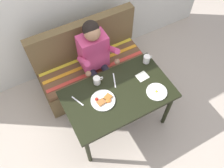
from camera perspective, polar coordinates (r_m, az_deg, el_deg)
name	(u,v)px	position (r m, az deg, el deg)	size (l,w,h in m)	color
ground_plane	(117,122)	(3.22, 1.28, -9.11)	(8.00, 8.00, 0.00)	#B1A495
table	(118,97)	(2.64, 1.55, -3.26)	(1.20, 0.70, 0.73)	black
couch	(91,67)	(3.29, -5.09, 4.08)	(1.44, 0.56, 1.00)	brown
person	(96,56)	(2.88, -3.94, 6.78)	(0.45, 0.61, 1.21)	#C03C6E
plate_breakfast	(103,100)	(2.51, -2.17, -3.94)	(0.26, 0.26, 0.05)	white
plate_eggs	(157,92)	(2.62, 10.80, -1.87)	(0.23, 0.23, 0.04)	white
coffee_mug	(147,59)	(2.82, 8.44, 6.04)	(0.12, 0.08, 0.10)	white
coffee_mug_second	(97,80)	(2.61, -3.67, 0.90)	(0.12, 0.08, 0.09)	white
napkin	(142,76)	(2.71, 7.37, 1.83)	(0.13, 0.11, 0.01)	silver
fork	(78,101)	(2.54, -8.37, -4.12)	(0.01, 0.17, 0.01)	silver
knife	(114,80)	(2.66, 0.59, 0.92)	(0.01, 0.20, 0.01)	silver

